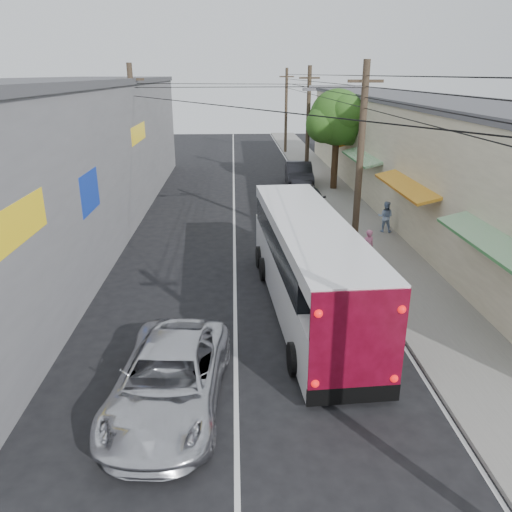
{
  "coord_description": "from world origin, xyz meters",
  "views": [
    {
      "loc": [
        0.03,
        -7.3,
        7.48
      ],
      "look_at": [
        0.72,
        8.28,
        1.76
      ],
      "focal_mm": 35.0,
      "sensor_mm": 36.0,
      "label": 1
    }
  ],
  "objects_px": {
    "parked_car_far": "(299,174)",
    "pedestrian_near": "(368,247)",
    "jeepney": "(169,380)",
    "parked_car_mid": "(306,199)",
    "coach_bus": "(307,263)",
    "parked_suv": "(308,211)",
    "pedestrian_far": "(385,217)"
  },
  "relations": [
    {
      "from": "jeepney",
      "to": "pedestrian_far",
      "type": "xyz_separation_m",
      "value": [
        8.98,
        13.26,
        0.14
      ]
    },
    {
      "from": "parked_car_far",
      "to": "pedestrian_near",
      "type": "xyz_separation_m",
      "value": [
        0.8,
        -15.93,
        0.04
      ]
    },
    {
      "from": "pedestrian_near",
      "to": "coach_bus",
      "type": "bearing_deg",
      "value": 35.44
    },
    {
      "from": "parked_suv",
      "to": "pedestrian_far",
      "type": "distance_m",
      "value": 3.93
    },
    {
      "from": "jeepney",
      "to": "parked_suv",
      "type": "relative_size",
      "value": 0.97
    },
    {
      "from": "jeepney",
      "to": "pedestrian_near",
      "type": "xyz_separation_m",
      "value": [
        6.96,
        8.83,
        0.12
      ]
    },
    {
      "from": "parked_suv",
      "to": "pedestrian_far",
      "type": "xyz_separation_m",
      "value": [
        3.62,
        -1.52,
        0.08
      ]
    },
    {
      "from": "jeepney",
      "to": "pedestrian_near",
      "type": "relative_size",
      "value": 3.6
    },
    {
      "from": "parked_suv",
      "to": "coach_bus",
      "type": "bearing_deg",
      "value": -104.27
    },
    {
      "from": "parked_car_far",
      "to": "pedestrian_far",
      "type": "bearing_deg",
      "value": -73.65
    },
    {
      "from": "jeepney",
      "to": "pedestrian_far",
      "type": "bearing_deg",
      "value": 60.63
    },
    {
      "from": "parked_car_far",
      "to": "jeepney",
      "type": "bearing_deg",
      "value": -101.41
    },
    {
      "from": "coach_bus",
      "to": "jeepney",
      "type": "height_order",
      "value": "coach_bus"
    },
    {
      "from": "coach_bus",
      "to": "parked_suv",
      "type": "relative_size",
      "value": 1.99
    },
    {
      "from": "jeepney",
      "to": "parked_car_far",
      "type": "relative_size",
      "value": 1.07
    },
    {
      "from": "parked_suv",
      "to": "pedestrian_near",
      "type": "bearing_deg",
      "value": -80.96
    },
    {
      "from": "jeepney",
      "to": "parked_car_far",
      "type": "xyz_separation_m",
      "value": [
        6.16,
        24.76,
        0.08
      ]
    },
    {
      "from": "pedestrian_near",
      "to": "parked_car_far",
      "type": "bearing_deg",
      "value": -102.44
    },
    {
      "from": "parked_car_far",
      "to": "pedestrian_near",
      "type": "relative_size",
      "value": 3.36
    },
    {
      "from": "parked_car_mid",
      "to": "coach_bus",
      "type": "bearing_deg",
      "value": -105.6
    },
    {
      "from": "parked_suv",
      "to": "parked_car_far",
      "type": "relative_size",
      "value": 1.11
    },
    {
      "from": "jeepney",
      "to": "parked_car_mid",
      "type": "distance_m",
      "value": 18.16
    },
    {
      "from": "parked_car_mid",
      "to": "jeepney",
      "type": "bearing_deg",
      "value": -115.78
    },
    {
      "from": "parked_suv",
      "to": "pedestrian_near",
      "type": "relative_size",
      "value": 3.72
    },
    {
      "from": "coach_bus",
      "to": "pedestrian_far",
      "type": "bearing_deg",
      "value": 54.55
    },
    {
      "from": "parked_suv",
      "to": "parked_car_mid",
      "type": "bearing_deg",
      "value": 77.66
    },
    {
      "from": "coach_bus",
      "to": "parked_car_far",
      "type": "distance_m",
      "value": 19.75
    },
    {
      "from": "pedestrian_near",
      "to": "pedestrian_far",
      "type": "relative_size",
      "value": 0.97
    },
    {
      "from": "parked_car_far",
      "to": "parked_car_mid",
      "type": "bearing_deg",
      "value": -91.45
    },
    {
      "from": "parked_suv",
      "to": "parked_car_far",
      "type": "height_order",
      "value": "parked_car_far"
    },
    {
      "from": "jeepney",
      "to": "parked_car_mid",
      "type": "bearing_deg",
      "value": 76.67
    },
    {
      "from": "parked_car_mid",
      "to": "parked_car_far",
      "type": "height_order",
      "value": "parked_car_far"
    }
  ]
}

